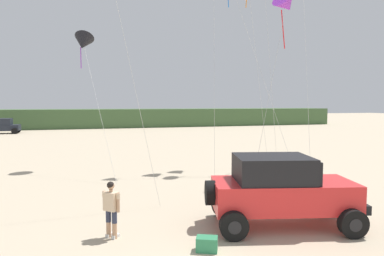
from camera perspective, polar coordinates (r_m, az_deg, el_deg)
dune_ridge at (r=57.02m, az=-18.92°, el=1.56°), size 90.00×6.70×3.00m
jeep at (r=11.08m, az=14.99°, el=-10.08°), size 5.02×3.27×2.26m
person_watching at (r=10.16m, az=-13.69°, el=-12.92°), size 0.49×0.47×1.67m
cooler_box at (r=9.33m, az=2.57°, el=-19.26°), size 0.66×0.55×0.38m
distant_pickup at (r=49.93m, az=-29.88°, el=0.23°), size 4.64×2.45×1.98m
kite_green_box at (r=21.58m, az=-18.17°, el=13.71°), size 2.34×6.09×8.21m
kite_black_sled at (r=17.96m, az=15.86°, el=19.76°), size 3.18×2.02×9.49m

